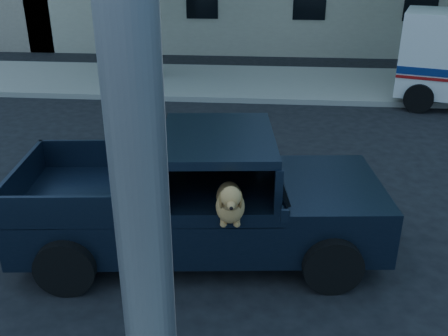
# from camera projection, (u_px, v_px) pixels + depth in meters

# --- Properties ---
(ground) EXTENTS (120.00, 120.00, 0.00)m
(ground) POSITION_uv_depth(u_px,v_px,m) (293.00, 254.00, 7.01)
(ground) COLOR black
(ground) RESTS_ON ground
(far_sidewalk) EXTENTS (60.00, 4.00, 0.15)m
(far_sidewalk) POSITION_uv_depth(u_px,v_px,m) (282.00, 83.00, 15.34)
(far_sidewalk) COLOR gray
(far_sidewalk) RESTS_ON ground
(lane_stripes) EXTENTS (21.60, 0.14, 0.01)m
(lane_stripes) POSITION_uv_depth(u_px,v_px,m) (388.00, 162.00, 9.93)
(lane_stripes) COLOR silver
(lane_stripes) RESTS_ON ground
(pickup_truck) EXTENTS (5.02, 2.65, 1.74)m
(pickup_truck) POSITION_uv_depth(u_px,v_px,m) (196.00, 213.00, 6.88)
(pickup_truck) COLOR black
(pickup_truck) RESTS_ON ground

